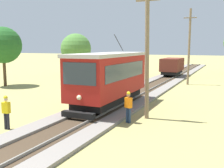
{
  "coord_description": "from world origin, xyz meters",
  "views": [
    {
      "loc": [
        7.68,
        -4.39,
        4.27
      ],
      "look_at": [
        0.07,
        12.59,
        1.67
      ],
      "focal_mm": 43.35,
      "sensor_mm": 36.0,
      "label": 1
    }
  ],
  "objects_px": {
    "freight_car": "(172,66)",
    "track_worker": "(6,111)",
    "red_tram": "(110,77)",
    "tree_left_near": "(3,45)",
    "tree_left_far": "(76,49)",
    "second_worker": "(128,106)",
    "utility_pole_near_tram": "(147,51)",
    "utility_pole_mid": "(189,46)"
  },
  "relations": [
    {
      "from": "red_tram",
      "to": "utility_pole_near_tram",
      "type": "xyz_separation_m",
      "value": [
        3.14,
        -1.67,
        1.78
      ]
    },
    {
      "from": "tree_left_near",
      "to": "tree_left_far",
      "type": "relative_size",
      "value": 1.03
    },
    {
      "from": "freight_car",
      "to": "tree_left_near",
      "type": "xyz_separation_m",
      "value": [
        -14.7,
        -15.86,
        2.83
      ]
    },
    {
      "from": "tree_left_far",
      "to": "freight_car",
      "type": "bearing_deg",
      "value": 14.62
    },
    {
      "from": "freight_car",
      "to": "second_worker",
      "type": "bearing_deg",
      "value": -84.03
    },
    {
      "from": "tree_left_near",
      "to": "tree_left_far",
      "type": "distance_m",
      "value": 12.46
    },
    {
      "from": "second_worker",
      "to": "utility_pole_mid",
      "type": "bearing_deg",
      "value": 12.08
    },
    {
      "from": "tree_left_near",
      "to": "freight_car",
      "type": "bearing_deg",
      "value": 47.16
    },
    {
      "from": "red_tram",
      "to": "tree_left_far",
      "type": "relative_size",
      "value": 1.39
    },
    {
      "from": "track_worker",
      "to": "tree_left_far",
      "type": "xyz_separation_m",
      "value": [
        -10.53,
        23.92,
        2.93
      ]
    },
    {
      "from": "utility_pole_near_tram",
      "to": "second_worker",
      "type": "distance_m",
      "value": 3.29
    },
    {
      "from": "utility_pole_mid",
      "to": "tree_left_near",
      "type": "relative_size",
      "value": 1.32
    },
    {
      "from": "track_worker",
      "to": "tree_left_near",
      "type": "distance_m",
      "value": 16.92
    },
    {
      "from": "tree_left_near",
      "to": "second_worker",
      "type": "bearing_deg",
      "value": -24.49
    },
    {
      "from": "red_tram",
      "to": "track_worker",
      "type": "relative_size",
      "value": 4.79
    },
    {
      "from": "tree_left_near",
      "to": "utility_pole_near_tram",
      "type": "bearing_deg",
      "value": -20.39
    },
    {
      "from": "freight_car",
      "to": "second_worker",
      "type": "relative_size",
      "value": 2.91
    },
    {
      "from": "utility_pole_mid",
      "to": "freight_car",
      "type": "bearing_deg",
      "value": 115.62
    },
    {
      "from": "utility_pole_near_tram",
      "to": "second_worker",
      "type": "bearing_deg",
      "value": -119.21
    },
    {
      "from": "utility_pole_near_tram",
      "to": "second_worker",
      "type": "height_order",
      "value": "utility_pole_near_tram"
    },
    {
      "from": "tree_left_near",
      "to": "red_tram",
      "type": "bearing_deg",
      "value": -18.65
    },
    {
      "from": "tree_left_far",
      "to": "utility_pole_mid",
      "type": "bearing_deg",
      "value": -10.55
    },
    {
      "from": "utility_pole_mid",
      "to": "red_tram",
      "type": "bearing_deg",
      "value": -102.41
    },
    {
      "from": "utility_pole_near_tram",
      "to": "tree_left_far",
      "type": "distance_m",
      "value": 25.17
    },
    {
      "from": "red_tram",
      "to": "track_worker",
      "type": "height_order",
      "value": "red_tram"
    },
    {
      "from": "red_tram",
      "to": "track_worker",
      "type": "distance_m",
      "value": 7.26
    },
    {
      "from": "utility_pole_near_tram",
      "to": "utility_pole_mid",
      "type": "height_order",
      "value": "utility_pole_mid"
    },
    {
      "from": "utility_pole_mid",
      "to": "track_worker",
      "type": "xyz_separation_m",
      "value": [
        -5.96,
        -20.85,
        -3.29
      ]
    },
    {
      "from": "freight_car",
      "to": "tree_left_near",
      "type": "relative_size",
      "value": 0.82
    },
    {
      "from": "utility_pole_mid",
      "to": "tree_left_far",
      "type": "height_order",
      "value": "utility_pole_mid"
    },
    {
      "from": "freight_car",
      "to": "tree_left_far",
      "type": "bearing_deg",
      "value": -165.38
    },
    {
      "from": "red_tram",
      "to": "second_worker",
      "type": "bearing_deg",
      "value": -49.18
    },
    {
      "from": "red_tram",
      "to": "utility_pole_mid",
      "type": "xyz_separation_m",
      "value": [
        3.14,
        14.27,
        2.08
      ]
    },
    {
      "from": "track_worker",
      "to": "second_worker",
      "type": "bearing_deg",
      "value": 118.64
    },
    {
      "from": "red_tram",
      "to": "freight_car",
      "type": "relative_size",
      "value": 1.64
    },
    {
      "from": "utility_pole_near_tram",
      "to": "tree_left_near",
      "type": "bearing_deg",
      "value": 159.61
    },
    {
      "from": "freight_car",
      "to": "red_tram",
      "type": "bearing_deg",
      "value": -89.99
    },
    {
      "from": "utility_pole_near_tram",
      "to": "track_worker",
      "type": "xyz_separation_m",
      "value": [
        -5.96,
        -4.91,
        -2.99
      ]
    },
    {
      "from": "utility_pole_near_tram",
      "to": "track_worker",
      "type": "distance_m",
      "value": 8.29
    },
    {
      "from": "track_worker",
      "to": "second_worker",
      "type": "distance_m",
      "value": 6.47
    },
    {
      "from": "second_worker",
      "to": "tree_left_near",
      "type": "bearing_deg",
      "value": 79.82
    },
    {
      "from": "freight_car",
      "to": "track_worker",
      "type": "height_order",
      "value": "freight_car"
    }
  ]
}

